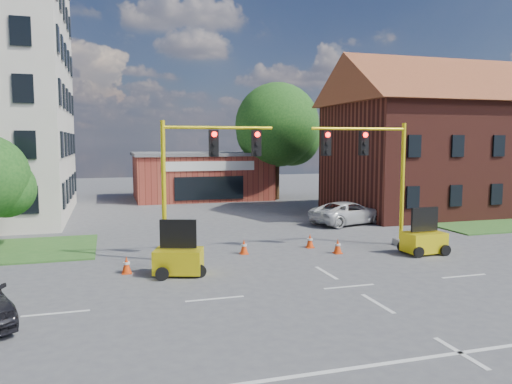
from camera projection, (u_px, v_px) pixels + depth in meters
ground at (349, 287)px, 18.20m from camera, size 120.00×120.00×0.00m
lane_markings at (394, 313)px, 15.34m from camera, size 60.00×36.00×0.01m
brick_shop at (201, 175)px, 46.57m from camera, size 12.40×8.40×4.30m
townhouse_row at (467, 133)px, 37.98m from camera, size 21.00×11.00×11.50m
tree_large at (281, 128)px, 45.32m from camera, size 7.98×7.60×10.60m
signal_mast_west at (201, 172)px, 22.29m from camera, size 5.30×0.60×6.20m
signal_mast_east at (374, 169)px, 24.77m from camera, size 5.30×0.60×6.20m
trailer_west at (179, 258)px, 19.75m from camera, size 2.15×1.76×2.12m
trailer_east at (424, 240)px, 23.49m from camera, size 1.91×1.33×2.10m
cone_a at (127, 265)px, 19.99m from camera, size 0.40×0.40×0.70m
cone_b at (244, 247)px, 23.48m from camera, size 0.40×0.40×0.70m
cone_c at (338, 246)px, 23.59m from camera, size 0.40×0.40×0.70m
cone_d at (310, 241)px, 24.86m from camera, size 0.40×0.40×0.70m
pickup_white at (349, 213)px, 32.03m from camera, size 5.71×3.79×1.46m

